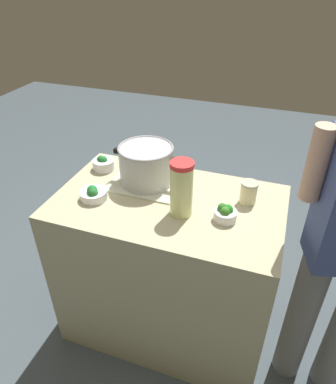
% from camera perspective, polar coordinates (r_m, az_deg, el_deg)
% --- Properties ---
extents(ground_plane, '(8.00, 8.00, 0.00)m').
position_cam_1_polar(ground_plane, '(2.35, 0.00, -19.97)').
color(ground_plane, '#455057').
extents(counter_slab, '(1.10, 0.67, 0.92)m').
position_cam_1_polar(counter_slab, '(2.00, 0.00, -12.18)').
color(counter_slab, tan).
rests_on(counter_slab, ground_plane).
extents(dish_cloth, '(0.36, 0.31, 0.01)m').
position_cam_1_polar(dish_cloth, '(1.84, -3.42, 1.70)').
color(dish_cloth, beige).
rests_on(dish_cloth, counter_slab).
extents(cooking_pot, '(0.35, 0.28, 0.20)m').
position_cam_1_polar(cooking_pot, '(1.79, -3.54, 4.56)').
color(cooking_pot, '#B7B7BC').
rests_on(cooking_pot, dish_cloth).
extents(lemonade_pitcher, '(0.11, 0.11, 0.27)m').
position_cam_1_polar(lemonade_pitcher, '(1.55, 2.19, 0.54)').
color(lemonade_pitcher, beige).
rests_on(lemonade_pitcher, counter_slab).
extents(mason_jar, '(0.08, 0.08, 0.11)m').
position_cam_1_polar(mason_jar, '(1.70, 12.89, -0.07)').
color(mason_jar, beige).
rests_on(mason_jar, counter_slab).
extents(broccoli_bowl_front, '(0.10, 0.10, 0.08)m').
position_cam_1_polar(broccoli_bowl_front, '(1.58, 9.24, -3.45)').
color(broccoli_bowl_front, silver).
rests_on(broccoli_bowl_front, counter_slab).
extents(broccoli_bowl_center, '(0.13, 0.13, 0.08)m').
position_cam_1_polar(broccoli_bowl_center, '(1.73, -12.00, -0.30)').
color(broccoli_bowl_center, silver).
rests_on(broccoli_bowl_center, counter_slab).
extents(broccoli_bowl_back, '(0.12, 0.12, 0.08)m').
position_cam_1_polar(broccoli_bowl_back, '(1.98, -10.44, 4.59)').
color(broccoli_bowl_back, silver).
rests_on(broccoli_bowl_back, counter_slab).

